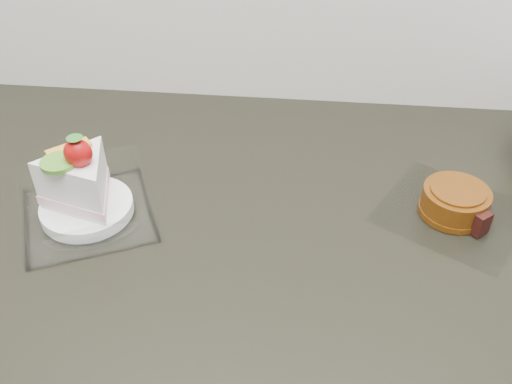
# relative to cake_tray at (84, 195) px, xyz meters

# --- Properties ---
(cake_tray) EXTENTS (0.22, 0.22, 0.13)m
(cake_tray) POSITION_rel_cake_tray_xyz_m (0.00, 0.00, 0.00)
(cake_tray) COLOR white
(cake_tray) RESTS_ON counter
(mooncake_wrap) EXTENTS (0.24, 0.23, 0.04)m
(mooncake_wrap) POSITION_rel_cake_tray_xyz_m (0.49, 0.05, -0.02)
(mooncake_wrap) COLOR white
(mooncake_wrap) RESTS_ON counter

